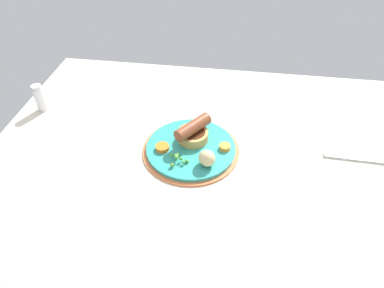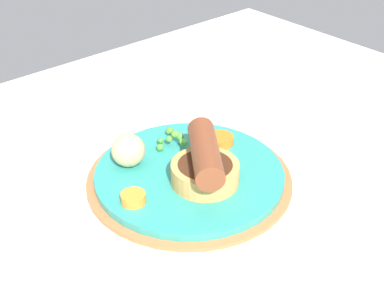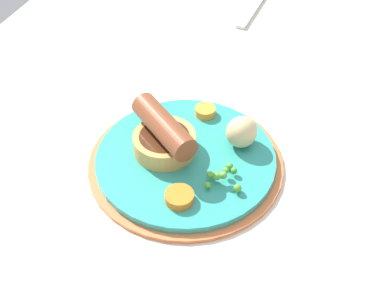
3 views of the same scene
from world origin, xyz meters
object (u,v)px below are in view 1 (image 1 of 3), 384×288
(carrot_slice_2, at_px, (162,147))
(salt_shaker, at_px, (40,98))
(dinner_plate, at_px, (191,149))
(potato_chunk_0, at_px, (206,158))
(carrot_slice_0, at_px, (225,147))
(sausage_pudding, at_px, (193,132))
(pea_pile, at_px, (178,159))
(fork, at_px, (362,159))

(carrot_slice_2, height_order, salt_shaker, salt_shaker)
(dinner_plate, relative_size, potato_chunk_0, 5.98)
(carrot_slice_0, relative_size, carrot_slice_2, 0.81)
(sausage_pudding, bearing_deg, dinner_plate, 34.17)
(sausage_pudding, relative_size, pea_pile, 2.12)
(dinner_plate, distance_m, sausage_pudding, 0.04)
(carrot_slice_2, xyz_separation_m, fork, (0.48, 0.05, -0.02))
(carrot_slice_2, distance_m, fork, 0.48)
(dinner_plate, xyz_separation_m, sausage_pudding, (0.00, 0.03, 0.03))
(carrot_slice_0, bearing_deg, potato_chunk_0, -122.73)
(fork, bearing_deg, salt_shaker, 176.28)
(dinner_plate, bearing_deg, potato_chunk_0, -51.89)
(sausage_pudding, xyz_separation_m, fork, (0.41, 0.00, -0.03))
(dinner_plate, bearing_deg, pea_pile, -112.43)
(fork, bearing_deg, carrot_slice_0, -174.15)
(dinner_plate, height_order, salt_shaker, salt_shaker)
(salt_shaker, bearing_deg, carrot_slice_2, -19.18)
(carrot_slice_2, bearing_deg, fork, 5.59)
(dinner_plate, distance_m, salt_shaker, 0.46)
(potato_chunk_0, xyz_separation_m, carrot_slice_0, (0.04, 0.06, -0.01))
(carrot_slice_2, bearing_deg, salt_shaker, 160.82)
(carrot_slice_0, height_order, carrot_slice_2, same)
(sausage_pudding, xyz_separation_m, carrot_slice_0, (0.08, -0.02, -0.02))
(sausage_pudding, distance_m, pea_pile, 0.09)
(carrot_slice_0, relative_size, salt_shaker, 0.34)
(salt_shaker, bearing_deg, pea_pile, -21.78)
(carrot_slice_0, bearing_deg, carrot_slice_2, -170.98)
(pea_pile, xyz_separation_m, carrot_slice_0, (0.11, 0.06, -0.00))
(dinner_plate, height_order, potato_chunk_0, potato_chunk_0)
(dinner_plate, xyz_separation_m, pea_pile, (-0.02, -0.06, 0.02))
(sausage_pudding, xyz_separation_m, salt_shaker, (-0.44, 0.08, 0.00))
(sausage_pudding, distance_m, salt_shaker, 0.45)
(dinner_plate, relative_size, salt_shaker, 3.02)
(pea_pile, distance_m, salt_shaker, 0.45)
(carrot_slice_0, xyz_separation_m, fork, (0.33, 0.02, -0.02))
(potato_chunk_0, relative_size, salt_shaker, 0.51)
(carrot_slice_0, xyz_separation_m, salt_shaker, (-0.52, 0.11, 0.02))
(pea_pile, distance_m, carrot_slice_2, 0.06)
(sausage_pudding, height_order, salt_shaker, salt_shaker)
(dinner_plate, height_order, sausage_pudding, sausage_pudding)
(sausage_pudding, bearing_deg, pea_pile, 20.11)
(pea_pile, height_order, fork, pea_pile)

